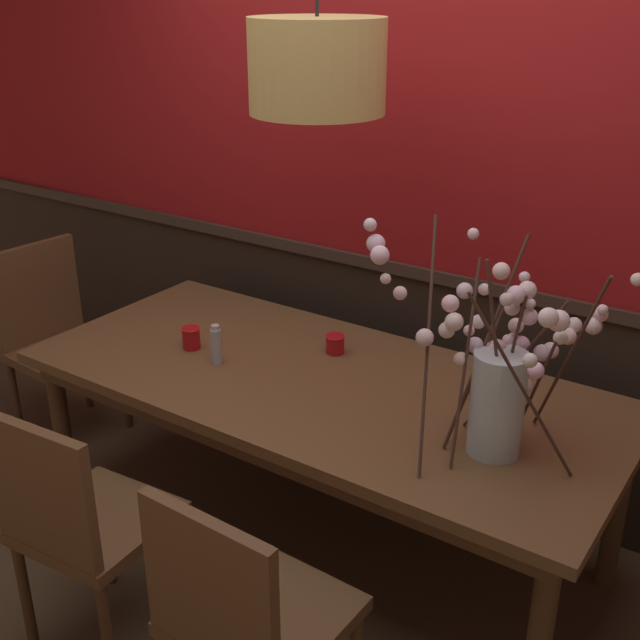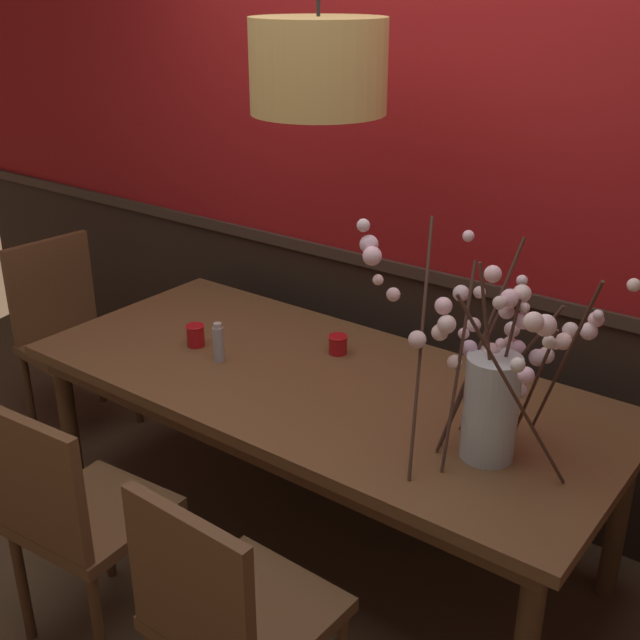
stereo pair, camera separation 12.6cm
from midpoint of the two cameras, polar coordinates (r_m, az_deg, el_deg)
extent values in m
plane|color=brown|center=(3.30, -1.13, -15.51)|extent=(24.00, 24.00, 0.00)
cube|color=#2D2119|center=(3.55, 5.35, -3.60)|extent=(6.14, 0.12, 0.94)
cube|color=#3E2E24|center=(3.35, 5.57, 3.83)|extent=(6.14, 0.14, 0.05)
cube|color=maroon|center=(3.17, 6.42, 21.35)|extent=(6.14, 0.12, 2.06)
cube|color=brown|center=(2.91, -1.24, -4.55)|extent=(2.19, 0.97, 0.04)
cube|color=brown|center=(2.94, -1.23, -5.60)|extent=(2.08, 0.86, 0.08)
cylinder|color=brown|center=(3.48, -18.90, -7.79)|extent=(0.07, 0.07, 0.69)
cylinder|color=brown|center=(3.93, -9.87, -3.11)|extent=(0.07, 0.07, 0.69)
cylinder|color=brown|center=(3.06, 19.34, -12.45)|extent=(0.07, 0.07, 0.69)
cube|color=brown|center=(3.76, 2.17, -1.87)|extent=(0.43, 0.45, 0.04)
cube|color=brown|center=(3.82, 3.73, 2.71)|extent=(0.40, 0.05, 0.47)
cylinder|color=brown|center=(3.65, 3.04, -7.07)|extent=(0.04, 0.04, 0.45)
cylinder|color=brown|center=(3.81, -1.65, -5.63)|extent=(0.04, 0.04, 0.45)
cylinder|color=brown|center=(3.95, 5.75, -4.68)|extent=(0.04, 0.04, 0.45)
cylinder|color=brown|center=(4.10, 1.30, -3.46)|extent=(0.04, 0.04, 0.45)
cube|color=brown|center=(3.98, -18.61, -2.15)|extent=(0.42, 0.49, 0.04)
cube|color=brown|center=(4.02, -20.44, 1.85)|extent=(0.07, 0.44, 0.47)
cylinder|color=brown|center=(4.05, -14.58, -4.82)|extent=(0.04, 0.04, 0.42)
cylinder|color=brown|center=(3.87, -19.28, -6.89)|extent=(0.04, 0.04, 0.42)
cylinder|color=brown|center=(4.30, -17.23, -3.47)|extent=(0.04, 0.04, 0.42)
cylinder|color=brown|center=(4.12, -21.76, -5.33)|extent=(0.04, 0.04, 0.42)
cube|color=brown|center=(2.75, -16.84, -13.69)|extent=(0.45, 0.46, 0.04)
cube|color=brown|center=(2.52, -20.66, -11.44)|extent=(0.40, 0.07, 0.43)
cylinder|color=brown|center=(3.10, -16.21, -14.45)|extent=(0.04, 0.04, 0.44)
cylinder|color=brown|center=(2.89, -10.99, -16.96)|extent=(0.04, 0.04, 0.44)
cylinder|color=brown|center=(2.93, -21.52, -17.90)|extent=(0.04, 0.04, 0.44)
cylinder|color=brown|center=(2.71, -16.34, -21.00)|extent=(0.04, 0.04, 0.44)
cube|color=brown|center=(2.35, -5.72, -20.31)|extent=(0.45, 0.45, 0.04)
cube|color=brown|center=(2.09, -9.76, -18.51)|extent=(0.42, 0.05, 0.43)
cylinder|color=brown|center=(2.71, -5.96, -20.08)|extent=(0.04, 0.04, 0.43)
cylinder|color=silver|center=(2.44, 11.09, -5.89)|extent=(0.16, 0.16, 0.33)
cylinder|color=silver|center=(2.50, 10.87, -8.40)|extent=(0.14, 0.14, 0.07)
cylinder|color=#472D23|center=(2.41, 15.89, -2.64)|extent=(0.24, 0.28, 0.64)
sphere|color=#FFD7D0|center=(2.36, 20.33, 2.71)|extent=(0.04, 0.04, 0.04)
sphere|color=silver|center=(2.36, 18.12, 0.69)|extent=(0.03, 0.03, 0.03)
sphere|color=#FFC4D4|center=(2.39, 17.98, 0.38)|extent=(0.05, 0.05, 0.05)
sphere|color=silver|center=(2.40, 17.53, -0.42)|extent=(0.05, 0.05, 0.05)
cylinder|color=#472D23|center=(2.41, 10.23, -1.76)|extent=(0.14, 0.21, 0.66)
sphere|color=white|center=(2.40, 10.84, -2.10)|extent=(0.04, 0.04, 0.04)
sphere|color=silver|center=(2.41, 9.56, -1.80)|extent=(0.05, 0.05, 0.05)
sphere|color=#FBCBCF|center=(2.41, 11.07, -1.99)|extent=(0.05, 0.05, 0.05)
sphere|color=#F8C6D7|center=(2.35, 9.39, 6.09)|extent=(0.03, 0.03, 0.03)
sphere|color=white|center=(2.40, 10.20, 2.16)|extent=(0.04, 0.04, 0.04)
sphere|color=silver|center=(2.41, 9.97, -2.56)|extent=(0.05, 0.05, 0.05)
cylinder|color=#472D23|center=(2.47, 9.78, -3.45)|extent=(0.11, 0.18, 0.47)
sphere|color=#FFCCCF|center=(2.45, 10.20, -2.22)|extent=(0.04, 0.04, 0.04)
sphere|color=silver|center=(2.48, 8.87, 2.07)|extent=(0.05, 0.05, 0.05)
sphere|color=#FFCCDB|center=(2.42, 9.15, -0.76)|extent=(0.03, 0.03, 0.03)
sphere|color=white|center=(2.43, 9.81, -0.13)|extent=(0.04, 0.04, 0.04)
cylinder|color=#472D23|center=(2.47, 13.94, -4.24)|extent=(0.16, 0.15, 0.45)
sphere|color=silver|center=(2.46, 13.02, -4.62)|extent=(0.05, 0.05, 0.05)
sphere|color=white|center=(2.46, 14.74, -2.13)|extent=(0.05, 0.05, 0.05)
sphere|color=#F7D2D7|center=(2.46, 15.39, -1.25)|extent=(0.04, 0.04, 0.04)
sphere|color=silver|center=(2.46, 14.18, -2.31)|extent=(0.05, 0.05, 0.05)
sphere|color=silver|center=(2.45, 16.30, -0.37)|extent=(0.05, 0.05, 0.05)
sphere|color=#FFD5D3|center=(2.43, 15.88, -1.15)|extent=(0.05, 0.05, 0.05)
cylinder|color=#472D23|center=(2.37, 8.86, -3.07)|extent=(0.07, 0.24, 0.58)
sphere|color=#FAD9D7|center=(2.30, 8.02, -0.14)|extent=(0.05, 0.05, 0.05)
sphere|color=#F7D7CF|center=(2.34, 7.53, -0.73)|extent=(0.05, 0.05, 0.05)
sphere|color=#FFCAD9|center=(2.31, 7.76, 1.16)|extent=(0.05, 0.05, 0.05)
sphere|color=#FFD6CE|center=(2.39, 8.56, -2.83)|extent=(0.05, 0.05, 0.05)
cylinder|color=#472D23|center=(2.42, 11.76, -3.75)|extent=(0.08, 0.01, 0.51)
sphere|color=#FFCAE0|center=(2.31, 12.33, 1.75)|extent=(0.05, 0.05, 0.05)
sphere|color=#F7D3D7|center=(2.34, 13.31, 1.13)|extent=(0.03, 0.03, 0.03)
sphere|color=#FFCBE1|center=(2.36, 13.25, 0.21)|extent=(0.05, 0.05, 0.05)
sphere|color=silver|center=(2.36, 12.10, 0.85)|extent=(0.05, 0.05, 0.05)
sphere|color=#FAD7D3|center=(2.35, 13.12, 2.09)|extent=(0.05, 0.05, 0.05)
sphere|color=silver|center=(2.39, 11.62, -4.32)|extent=(0.05, 0.05, 0.05)
cylinder|color=#472D23|center=(2.49, 12.23, -3.32)|extent=(0.28, 0.05, 0.49)
sphere|color=silver|center=(2.47, 12.43, -0.41)|extent=(0.05, 0.05, 0.05)
sphere|color=white|center=(2.50, 13.02, 3.00)|extent=(0.03, 0.03, 0.03)
sphere|color=white|center=(2.50, 12.26, -1.30)|extent=(0.04, 0.04, 0.04)
sphere|color=#F6C9E4|center=(2.48, 12.77, -1.75)|extent=(0.06, 0.06, 0.06)
cylinder|color=#472D23|center=(2.36, 6.19, -1.70)|extent=(0.17, 0.35, 0.68)
sphere|color=#FAD1D4|center=(2.33, 5.96, -1.27)|extent=(0.05, 0.05, 0.05)
sphere|color=silver|center=(2.28, 2.43, 5.47)|extent=(0.05, 0.05, 0.05)
sphere|color=#FFC9D9|center=(2.24, 2.69, 4.64)|extent=(0.05, 0.05, 0.05)
sphere|color=#FFCED2|center=(2.27, 3.13, 2.95)|extent=(0.03, 0.03, 0.03)
sphere|color=silver|center=(2.27, 2.01, 6.81)|extent=(0.04, 0.04, 0.04)
sphere|color=#F9C9D2|center=(2.32, 4.20, 1.92)|extent=(0.04, 0.04, 0.04)
cylinder|color=#472D23|center=(2.36, 11.05, -2.95)|extent=(0.11, 0.05, 0.62)
sphere|color=#FFC8CF|center=(2.19, 11.23, 3.43)|extent=(0.05, 0.05, 0.05)
sphere|color=white|center=(2.37, 10.56, -3.38)|extent=(0.03, 0.03, 0.03)
sphere|color=#F4D9D4|center=(2.28, 11.65, 1.43)|extent=(0.04, 0.04, 0.04)
sphere|color=#FFC7DA|center=(2.33, 11.76, -1.40)|extent=(0.03, 0.03, 0.03)
cylinder|color=#472D23|center=(2.26, 12.72, -4.84)|extent=(0.28, 0.23, 0.59)
sphere|color=silver|center=(2.07, 15.19, -1.23)|extent=(0.03, 0.03, 0.03)
sphere|color=silver|center=(2.09, 13.11, -2.86)|extent=(0.04, 0.04, 0.04)
sphere|color=#FBD4D3|center=(1.96, 14.25, 0.14)|extent=(0.05, 0.05, 0.05)
sphere|color=#FFC8E6|center=(2.21, 13.60, -3.53)|extent=(0.05, 0.05, 0.05)
sphere|color=#FFD5DF|center=(2.01, 14.97, -0.08)|extent=(0.06, 0.06, 0.06)
cylinder|color=red|center=(3.07, -0.08, -1.74)|extent=(0.07, 0.07, 0.07)
torus|color=red|center=(3.06, -0.08, -1.18)|extent=(0.08, 0.08, 0.01)
cylinder|color=silver|center=(3.08, -0.08, -1.93)|extent=(0.05, 0.05, 0.04)
cylinder|color=red|center=(3.16, -10.32, -1.28)|extent=(0.07, 0.07, 0.09)
torus|color=red|center=(3.14, -10.37, -0.62)|extent=(0.07, 0.07, 0.01)
cylinder|color=silver|center=(3.16, -10.30, -1.50)|extent=(0.05, 0.05, 0.04)
cylinder|color=#ADADB2|center=(3.02, -8.62, -1.88)|extent=(0.04, 0.04, 0.14)
cylinder|color=beige|center=(2.98, -8.71, -0.54)|extent=(0.03, 0.03, 0.02)
cylinder|color=tan|center=(2.67, -1.63, 17.68)|extent=(0.44, 0.44, 0.30)
sphere|color=#F9EAB7|center=(2.67, -1.62, 16.73)|extent=(0.14, 0.14, 0.14)
camera|label=1|loc=(0.06, -91.29, -0.55)|focal=44.78mm
camera|label=2|loc=(0.06, 88.71, 0.55)|focal=44.78mm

